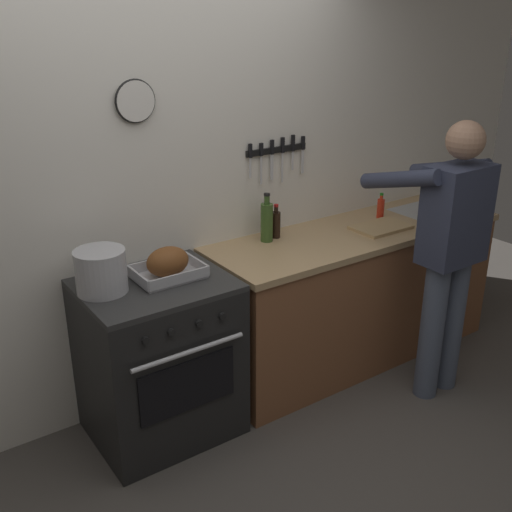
{
  "coord_description": "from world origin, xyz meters",
  "views": [
    {
      "loc": [
        -1.42,
        -1.65,
        2.2
      ],
      "look_at": [
        0.32,
        0.85,
        0.97
      ],
      "focal_mm": 42.96,
      "sensor_mm": 36.0,
      "label": 1
    }
  ],
  "objects_px": {
    "cutting_board": "(381,227)",
    "bottle_hot_sauce": "(381,208)",
    "stove": "(160,359)",
    "stock_pot": "(101,271)",
    "bottle_olive_oil": "(267,221)",
    "person_cook": "(449,245)",
    "bottle_soy_sauce": "(276,224)",
    "roasting_pan": "(168,264)"
  },
  "relations": [
    {
      "from": "stove",
      "to": "bottle_soy_sauce",
      "type": "xyz_separation_m",
      "value": [
        0.91,
        0.19,
        0.54
      ]
    },
    {
      "from": "stock_pot",
      "to": "person_cook",
      "type": "bearing_deg",
      "value": -19.62
    },
    {
      "from": "person_cook",
      "to": "stock_pot",
      "type": "relative_size",
      "value": 6.58
    },
    {
      "from": "stock_pot",
      "to": "bottle_hot_sauce",
      "type": "distance_m",
      "value": 1.96
    },
    {
      "from": "roasting_pan",
      "to": "bottle_olive_oil",
      "type": "relative_size",
      "value": 1.18
    },
    {
      "from": "roasting_pan",
      "to": "bottle_hot_sauce",
      "type": "height_order",
      "value": "bottle_hot_sauce"
    },
    {
      "from": "stove",
      "to": "cutting_board",
      "type": "height_order",
      "value": "cutting_board"
    },
    {
      "from": "stock_pot",
      "to": "bottle_olive_oil",
      "type": "distance_m",
      "value": 1.09
    },
    {
      "from": "person_cook",
      "to": "roasting_pan",
      "type": "distance_m",
      "value": 1.59
    },
    {
      "from": "cutting_board",
      "to": "bottle_soy_sauce",
      "type": "distance_m",
      "value": 0.7
    },
    {
      "from": "person_cook",
      "to": "stock_pot",
      "type": "height_order",
      "value": "person_cook"
    },
    {
      "from": "cutting_board",
      "to": "bottle_olive_oil",
      "type": "xyz_separation_m",
      "value": [
        -0.73,
        0.24,
        0.11
      ]
    },
    {
      "from": "cutting_board",
      "to": "bottle_hot_sauce",
      "type": "bearing_deg",
      "value": 46.1
    },
    {
      "from": "person_cook",
      "to": "cutting_board",
      "type": "bearing_deg",
      "value": -1.93
    },
    {
      "from": "roasting_pan",
      "to": "stock_pot",
      "type": "bearing_deg",
      "value": 174.14
    },
    {
      "from": "roasting_pan",
      "to": "stove",
      "type": "bearing_deg",
      "value": -168.65
    },
    {
      "from": "person_cook",
      "to": "stock_pot",
      "type": "xyz_separation_m",
      "value": [
        -1.82,
        0.65,
        0.06
      ]
    },
    {
      "from": "stove",
      "to": "bottle_hot_sauce",
      "type": "distance_m",
      "value": 1.79
    },
    {
      "from": "person_cook",
      "to": "cutting_board",
      "type": "height_order",
      "value": "person_cook"
    },
    {
      "from": "person_cook",
      "to": "bottle_soy_sauce",
      "type": "bearing_deg",
      "value": 37.42
    },
    {
      "from": "cutting_board",
      "to": "stock_pot",
      "type": "bearing_deg",
      "value": 176.13
    },
    {
      "from": "cutting_board",
      "to": "stove",
      "type": "bearing_deg",
      "value": 177.46
    },
    {
      "from": "roasting_pan",
      "to": "bottle_soy_sauce",
      "type": "relative_size",
      "value": 1.67
    },
    {
      "from": "person_cook",
      "to": "bottle_olive_oil",
      "type": "relative_size",
      "value": 5.59
    },
    {
      "from": "stock_pot",
      "to": "bottle_olive_oil",
      "type": "height_order",
      "value": "bottle_olive_oil"
    },
    {
      "from": "stove",
      "to": "person_cook",
      "type": "relative_size",
      "value": 0.54
    },
    {
      "from": "stove",
      "to": "bottle_olive_oil",
      "type": "bearing_deg",
      "value": 11.4
    },
    {
      "from": "roasting_pan",
      "to": "bottle_hot_sauce",
      "type": "xyz_separation_m",
      "value": [
        1.62,
        0.07,
        -0.0
      ]
    },
    {
      "from": "person_cook",
      "to": "bottle_olive_oil",
      "type": "bearing_deg",
      "value": 41.55
    },
    {
      "from": "cutting_board",
      "to": "bottle_olive_oil",
      "type": "distance_m",
      "value": 0.77
    },
    {
      "from": "stove",
      "to": "bottle_soy_sauce",
      "type": "height_order",
      "value": "bottle_soy_sauce"
    },
    {
      "from": "stove",
      "to": "bottle_soy_sauce",
      "type": "bearing_deg",
      "value": 11.56
    },
    {
      "from": "roasting_pan",
      "to": "stock_pot",
      "type": "distance_m",
      "value": 0.35
    },
    {
      "from": "stove",
      "to": "bottle_olive_oil",
      "type": "xyz_separation_m",
      "value": [
        0.83,
        0.17,
        0.57
      ]
    },
    {
      "from": "person_cook",
      "to": "roasting_pan",
      "type": "xyz_separation_m",
      "value": [
        -1.47,
        0.61,
        0.02
      ]
    },
    {
      "from": "bottle_hot_sauce",
      "to": "cutting_board",
      "type": "bearing_deg",
      "value": -133.9
    },
    {
      "from": "stove",
      "to": "cutting_board",
      "type": "xyz_separation_m",
      "value": [
        1.56,
        -0.07,
        0.46
      ]
    },
    {
      "from": "bottle_hot_sauce",
      "to": "stock_pot",
      "type": "bearing_deg",
      "value": -178.98
    },
    {
      "from": "stock_pot",
      "to": "cutting_board",
      "type": "height_order",
      "value": "stock_pot"
    },
    {
      "from": "bottle_hot_sauce",
      "to": "bottle_olive_oil",
      "type": "distance_m",
      "value": 0.89
    },
    {
      "from": "stock_pot",
      "to": "roasting_pan",
      "type": "bearing_deg",
      "value": -5.86
    },
    {
      "from": "bottle_olive_oil",
      "to": "stove",
      "type": "bearing_deg",
      "value": -168.6
    }
  ]
}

